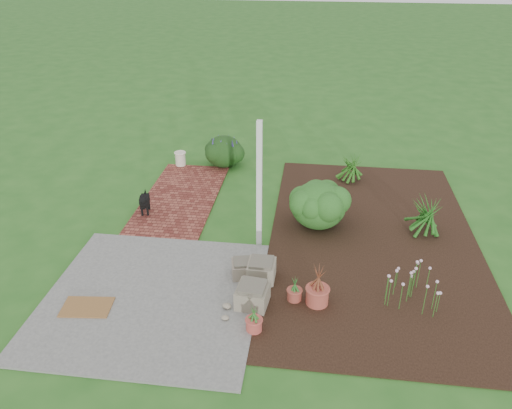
# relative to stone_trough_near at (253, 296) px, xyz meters

# --- Properties ---
(ground) EXTENTS (80.00, 80.00, 0.00)m
(ground) POSITION_rel_stone_trough_near_xyz_m (-0.42, 1.73, -0.20)
(ground) COLOR #255E1D
(ground) RESTS_ON ground
(concrete_patio) EXTENTS (3.50, 3.50, 0.04)m
(concrete_patio) POSITION_rel_stone_trough_near_xyz_m (-1.67, -0.02, -0.18)
(concrete_patio) COLOR #5F5F5C
(concrete_patio) RESTS_ON ground
(brick_path) EXTENTS (1.60, 3.50, 0.04)m
(brick_path) POSITION_rel_stone_trough_near_xyz_m (-2.12, 3.48, -0.18)
(brick_path) COLOR #5C221D
(brick_path) RESTS_ON ground
(garden_bed) EXTENTS (4.00, 7.00, 0.03)m
(garden_bed) POSITION_rel_stone_trough_near_xyz_m (2.08, 2.23, -0.19)
(garden_bed) COLOR black
(garden_bed) RESTS_ON ground
(veranda_post) EXTENTS (0.10, 0.10, 2.50)m
(veranda_post) POSITION_rel_stone_trough_near_xyz_m (-0.12, 1.83, 1.05)
(veranda_post) COLOR white
(veranda_post) RESTS_ON ground
(stone_trough_near) EXTENTS (0.54, 0.54, 0.33)m
(stone_trough_near) POSITION_rel_stone_trough_near_xyz_m (0.00, 0.00, 0.00)
(stone_trough_near) COLOR #726E56
(stone_trough_near) RESTS_ON concrete_patio
(stone_trough_mid) EXTENTS (0.46, 0.46, 0.26)m
(stone_trough_mid) POSITION_rel_stone_trough_near_xyz_m (-0.27, 0.75, -0.03)
(stone_trough_mid) COLOR gray
(stone_trough_mid) RESTS_ON concrete_patio
(stone_trough_far) EXTENTS (0.47, 0.47, 0.31)m
(stone_trough_far) POSITION_rel_stone_trough_near_xyz_m (0.06, 0.70, -0.01)
(stone_trough_far) COLOR gray
(stone_trough_far) RESTS_ON concrete_patio
(coir_doormat) EXTENTS (0.82, 0.58, 0.02)m
(coir_doormat) POSITION_rel_stone_trough_near_xyz_m (-2.62, -0.43, -0.15)
(coir_doormat) COLOR brown
(coir_doormat) RESTS_ON concrete_patio
(black_dog) EXTENTS (0.25, 0.57, 0.49)m
(black_dog) POSITION_rel_stone_trough_near_xyz_m (-2.66, 2.65, 0.13)
(black_dog) COLOR black
(black_dog) RESTS_ON brick_path
(cream_ceramic_urn) EXTENTS (0.30, 0.30, 0.35)m
(cream_ceramic_urn) POSITION_rel_stone_trough_near_xyz_m (-2.58, 5.21, 0.01)
(cream_ceramic_urn) COLOR beige
(cream_ceramic_urn) RESTS_ON brick_path
(evergreen_shrub) EXTENTS (1.47, 1.47, 0.95)m
(evergreen_shrub) POSITION_rel_stone_trough_near_xyz_m (0.98, 2.67, 0.30)
(evergreen_shrub) COLOR #12410F
(evergreen_shrub) RESTS_ON garden_bed
(agapanthus_clump_back) EXTENTS (1.24, 1.24, 0.88)m
(agapanthus_clump_back) POSITION_rel_stone_trough_near_xyz_m (3.07, 2.62, 0.27)
(agapanthus_clump_back) COLOR #17430F
(agapanthus_clump_back) RESTS_ON garden_bed
(agapanthus_clump_front) EXTENTS (1.00, 1.00, 0.80)m
(agapanthus_clump_front) POSITION_rel_stone_trough_near_xyz_m (1.72, 4.88, 0.22)
(agapanthus_clump_front) COLOR #0C430E
(agapanthus_clump_front) RESTS_ON garden_bed
(pink_flower_patch) EXTENTS (1.17, 1.17, 0.60)m
(pink_flower_patch) POSITION_rel_stone_trough_near_xyz_m (2.51, 0.41, 0.13)
(pink_flower_patch) COLOR #113D0F
(pink_flower_patch) RESTS_ON garden_bed
(terracotta_pot_bronze) EXTENTS (0.41, 0.41, 0.29)m
(terracotta_pot_bronze) POSITION_rel_stone_trough_near_xyz_m (1.03, 0.17, -0.03)
(terracotta_pot_bronze) COLOR #A74738
(terracotta_pot_bronze) RESTS_ON garden_bed
(terracotta_pot_small_left) EXTENTS (0.26, 0.26, 0.19)m
(terracotta_pot_small_left) POSITION_rel_stone_trough_near_xyz_m (0.66, 0.21, -0.08)
(terracotta_pot_small_left) COLOR #9A4234
(terracotta_pot_small_left) RESTS_ON garden_bed
(terracotta_pot_small_right) EXTENTS (0.25, 0.25, 0.21)m
(terracotta_pot_small_right) POSITION_rel_stone_trough_near_xyz_m (0.10, -0.58, -0.07)
(terracotta_pot_small_right) COLOR #B4473C
(terracotta_pot_small_right) RESTS_ON garden_bed
(purple_flowering_bush) EXTENTS (1.16, 1.16, 0.81)m
(purple_flowering_bush) POSITION_rel_stone_trough_near_xyz_m (-1.48, 5.43, 0.20)
(purple_flowering_bush) COLOR black
(purple_flowering_bush) RESTS_ON ground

